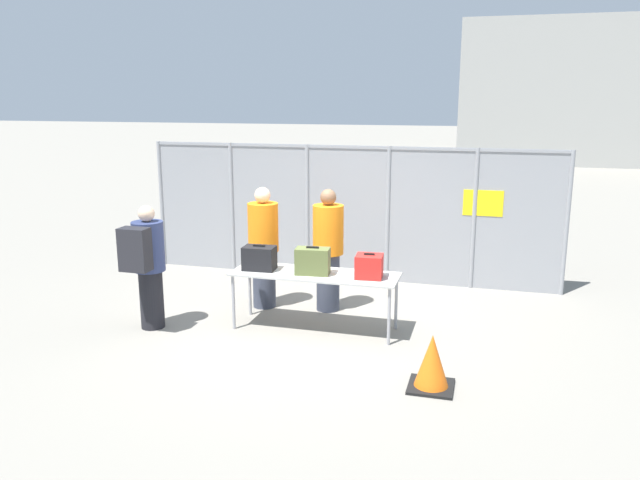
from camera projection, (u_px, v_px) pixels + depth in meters
name	position (u px, v px, depth m)	size (l,w,h in m)	color
ground_plane	(305.00, 327.00, 8.21)	(120.00, 120.00, 0.00)	gray
fence_section	(348.00, 210.00, 10.17)	(6.82, 0.07, 2.20)	gray
inspection_table	(315.00, 277.00, 7.99)	(2.15, 0.69, 0.75)	#B2B2AD
suitcase_black	(259.00, 258.00, 8.10)	(0.42, 0.29, 0.33)	black
suitcase_olive	(313.00, 261.00, 7.90)	(0.45, 0.29, 0.36)	#566033
suitcase_red	(369.00, 266.00, 7.75)	(0.35, 0.33, 0.31)	red
traveler_hooded	(147.00, 263.00, 7.95)	(0.40, 0.62, 1.62)	black
security_worker_near	(328.00, 249.00, 8.68)	(0.43, 0.43, 1.73)	#383D4C
security_worker_far	(264.00, 246.00, 8.82)	(0.43, 0.43, 1.73)	#383D4C
utility_trailer	(432.00, 238.00, 11.57)	(4.26, 1.97, 0.66)	#B2B2B7
distant_hangar	(607.00, 93.00, 30.41)	(13.55, 10.16, 6.30)	#999993
traffic_cone	(432.00, 363.00, 6.42)	(0.47, 0.47, 0.58)	black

